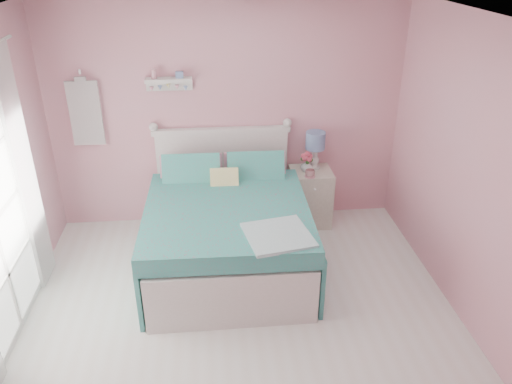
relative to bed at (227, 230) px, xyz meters
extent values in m
plane|color=silver|center=(0.08, -1.23, -0.40)|extent=(4.50, 4.50, 0.00)
plane|color=pink|center=(0.08, 1.02, 0.90)|extent=(4.00, 0.00, 4.00)
plane|color=pink|center=(2.08, -1.23, 0.90)|extent=(0.00, 4.50, 4.50)
plane|color=white|center=(0.08, -1.23, 2.20)|extent=(4.50, 4.50, 0.00)
cube|color=silver|center=(0.00, -0.03, -0.19)|extent=(1.52, 1.98, 0.43)
cube|color=silver|center=(0.00, -0.03, 0.10)|extent=(1.46, 1.92, 0.16)
cube|color=silver|center=(0.00, 0.96, 0.16)|extent=(1.52, 0.07, 1.12)
cube|color=silver|center=(0.00, 0.96, 0.75)|extent=(1.58, 0.09, 0.06)
cube|color=silver|center=(0.00, -1.00, -0.12)|extent=(1.52, 0.06, 0.56)
cube|color=teal|center=(0.00, -0.18, 0.27)|extent=(1.63, 1.73, 0.18)
cube|color=pink|center=(-0.35, 0.64, 0.38)|extent=(0.69, 0.29, 0.43)
cube|color=pink|center=(0.35, 0.64, 0.38)|extent=(0.69, 0.29, 0.43)
cube|color=#CCBC59|center=(0.00, 0.36, 0.38)|extent=(0.30, 0.22, 0.31)
cube|color=beige|center=(1.03, 0.77, -0.06)|extent=(0.47, 0.44, 0.69)
cube|color=silver|center=(1.03, 0.56, 0.15)|extent=(0.41, 0.02, 0.16)
sphere|color=white|center=(1.03, 0.54, 0.15)|extent=(0.03, 0.03, 0.03)
cylinder|color=white|center=(1.07, 0.84, 0.29)|extent=(0.14, 0.14, 0.02)
cylinder|color=white|center=(1.07, 0.84, 0.42)|extent=(0.07, 0.07, 0.24)
cylinder|color=#6F89B9|center=(1.07, 0.84, 0.63)|extent=(0.22, 0.22, 0.20)
imported|color=silver|center=(0.97, 0.75, 0.36)|extent=(0.18, 0.18, 0.15)
imported|color=#C18187|center=(0.98, 0.61, 0.33)|extent=(0.14, 0.14, 0.09)
sphere|color=#DF4C65|center=(0.97, 0.75, 0.51)|extent=(0.06, 0.06, 0.06)
sphere|color=#DF4C65|center=(1.01, 0.77, 0.47)|extent=(0.06, 0.06, 0.06)
sphere|color=#DF4C65|center=(0.93, 0.76, 0.48)|extent=(0.06, 0.06, 0.06)
sphere|color=#DF4C65|center=(0.99, 0.72, 0.45)|extent=(0.06, 0.06, 0.06)
sphere|color=#DF4C65|center=(0.94, 0.73, 0.46)|extent=(0.06, 0.06, 0.06)
cube|color=silver|center=(-0.55, 0.94, 1.35)|extent=(0.50, 0.14, 0.04)
cube|color=silver|center=(-0.55, 1.00, 1.28)|extent=(0.50, 0.03, 0.12)
cylinder|color=#D18C99|center=(-0.70, 0.94, 1.42)|extent=(0.06, 0.06, 0.10)
cube|color=#6F89B9|center=(-0.43, 0.94, 1.40)|extent=(0.08, 0.06, 0.07)
cube|color=white|center=(-1.48, 0.95, 1.00)|extent=(0.34, 0.03, 0.72)
cube|color=silver|center=(-1.90, -0.83, -0.37)|extent=(0.04, 1.32, 0.06)
cube|color=silver|center=(-1.90, -0.20, 0.65)|extent=(0.04, 0.06, 2.10)
cube|color=white|center=(-1.84, -0.08, 0.78)|extent=(0.04, 0.40, 2.32)
camera|label=1|loc=(-0.13, -4.44, 2.70)|focal=35.00mm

